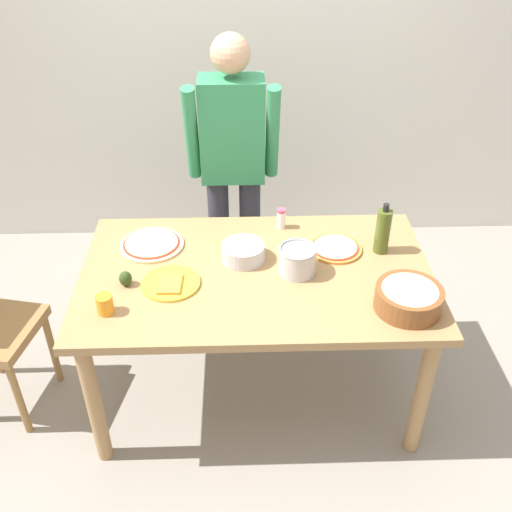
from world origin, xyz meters
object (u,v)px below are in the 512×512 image
(mixing_bowl_steel, at_px, (243,252))
(avocado, at_px, (125,279))
(plate_with_slice, at_px, (171,283))
(pizza_cooked_on_tray, at_px, (335,248))
(popcorn_bowl, at_px, (409,297))
(dining_table, at_px, (256,287))
(person_cook, at_px, (233,162))
(pizza_raw_on_board, at_px, (152,244))
(steel_pot, at_px, (297,260))
(olive_oil_bottle, at_px, (383,231))
(salt_shaker, at_px, (281,218))
(cup_orange, at_px, (105,304))

(mixing_bowl_steel, relative_size, avocado, 2.86)
(plate_with_slice, height_order, avocado, avocado)
(plate_with_slice, bearing_deg, mixing_bowl_steel, 29.93)
(pizza_cooked_on_tray, xyz_separation_m, popcorn_bowl, (0.24, -0.44, 0.05))
(dining_table, height_order, person_cook, person_cook)
(pizza_raw_on_board, distance_m, plate_with_slice, 0.33)
(mixing_bowl_steel, height_order, steel_pot, steel_pot)
(steel_pot, bearing_deg, olive_oil_bottle, 20.65)
(avocado, bearing_deg, mixing_bowl_steel, 19.20)
(plate_with_slice, bearing_deg, salt_shaker, 41.65)
(plate_with_slice, height_order, salt_shaker, salt_shaker)
(cup_orange, bearing_deg, pizza_cooked_on_tray, 22.95)
(dining_table, bearing_deg, salt_shaker, 69.78)
(steel_pot, relative_size, cup_orange, 2.04)
(pizza_raw_on_board, height_order, popcorn_bowl, popcorn_bowl)
(plate_with_slice, relative_size, olive_oil_bottle, 1.02)
(salt_shaker, distance_m, avocado, 0.85)
(pizza_raw_on_board, xyz_separation_m, salt_shaker, (0.64, 0.15, 0.04))
(dining_table, bearing_deg, cup_orange, -157.14)
(person_cook, xyz_separation_m, steel_pot, (0.29, -0.77, -0.11))
(person_cook, distance_m, mixing_bowl_steel, 0.67)
(dining_table, bearing_deg, pizza_raw_on_board, 155.81)
(mixing_bowl_steel, distance_m, steel_pot, 0.26)
(pizza_raw_on_board, relative_size, pizza_cooked_on_tray, 1.21)
(cup_orange, bearing_deg, salt_shaker, 39.70)
(person_cook, bearing_deg, dining_table, -82.23)
(pizza_cooked_on_tray, bearing_deg, salt_shaker, 139.67)
(mixing_bowl_steel, bearing_deg, pizza_raw_on_board, 163.99)
(person_cook, xyz_separation_m, popcorn_bowl, (0.72, -1.04, -0.12))
(plate_with_slice, height_order, mixing_bowl_steel, mixing_bowl_steel)
(olive_oil_bottle, relative_size, cup_orange, 3.01)
(pizza_cooked_on_tray, bearing_deg, olive_oil_bottle, -4.42)
(person_cook, height_order, pizza_raw_on_board, person_cook)
(popcorn_bowl, bearing_deg, steel_pot, 148.34)
(olive_oil_bottle, distance_m, avocado, 1.20)
(pizza_raw_on_board, height_order, cup_orange, cup_orange)
(dining_table, xyz_separation_m, pizza_raw_on_board, (-0.50, 0.22, 0.10))
(pizza_raw_on_board, relative_size, cup_orange, 3.64)
(plate_with_slice, relative_size, salt_shaker, 2.45)
(plate_with_slice, distance_m, olive_oil_bottle, 1.01)
(olive_oil_bottle, xyz_separation_m, cup_orange, (-1.23, -0.41, -0.07))
(pizza_raw_on_board, bearing_deg, cup_orange, -105.08)
(mixing_bowl_steel, bearing_deg, popcorn_bowl, -28.99)
(plate_with_slice, distance_m, cup_orange, 0.31)
(person_cook, relative_size, avocado, 23.14)
(dining_table, xyz_separation_m, cup_orange, (-0.63, -0.27, 0.13))
(cup_orange, bearing_deg, plate_with_slice, 35.32)
(avocado, bearing_deg, salt_shaker, 32.53)
(pizza_raw_on_board, xyz_separation_m, olive_oil_bottle, (1.10, -0.08, 0.10))
(popcorn_bowl, relative_size, cup_orange, 3.29)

